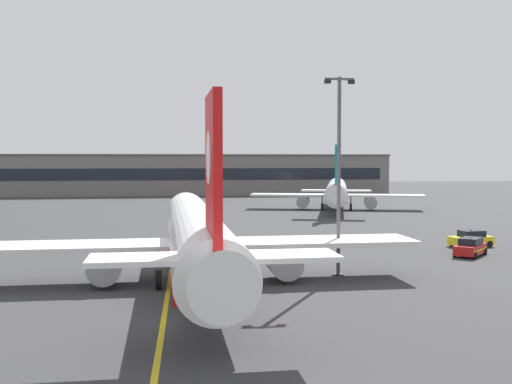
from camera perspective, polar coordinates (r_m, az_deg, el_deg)
name	(u,v)px	position (r m, az deg, el deg)	size (l,w,h in m)	color
ground_plane	(183,321)	(34.23, -6.79, -11.70)	(400.00, 400.00, 0.00)	#353538
taxiway_centreline	(175,245)	(63.70, -7.44, -4.84)	(0.30, 180.00, 0.01)	yellow
airliner_foreground	(196,235)	(43.64, -5.57, -3.99)	(32.03, 41.42, 11.65)	white
airliner_background	(337,192)	(107.75, 7.45, 0.04)	(29.91, 37.94, 10.86)	white
apron_lamp_post	(339,173)	(46.36, 7.65, 1.78)	(2.24, 0.90, 14.78)	#515156
service_car_fourth	(470,247)	(59.03, 19.17, -4.86)	(4.22, 4.27, 1.79)	red
service_car_fifth	(471,239)	(65.21, 19.21, -4.12)	(4.42, 2.50, 1.79)	yellow
terminal_building	(144,175)	(154.17, -10.29, 1.60)	(121.63, 12.40, 9.97)	slate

